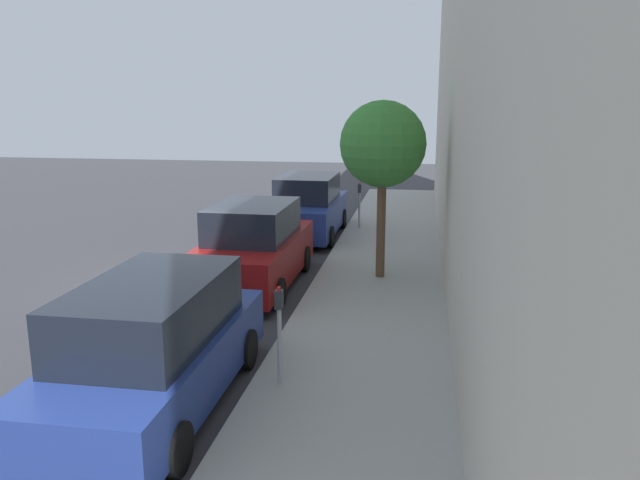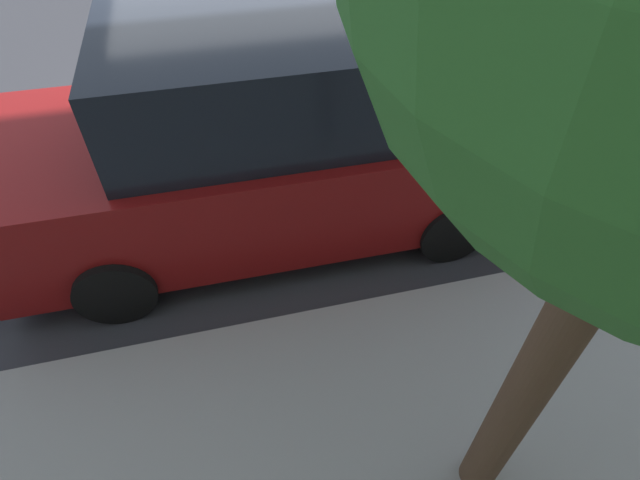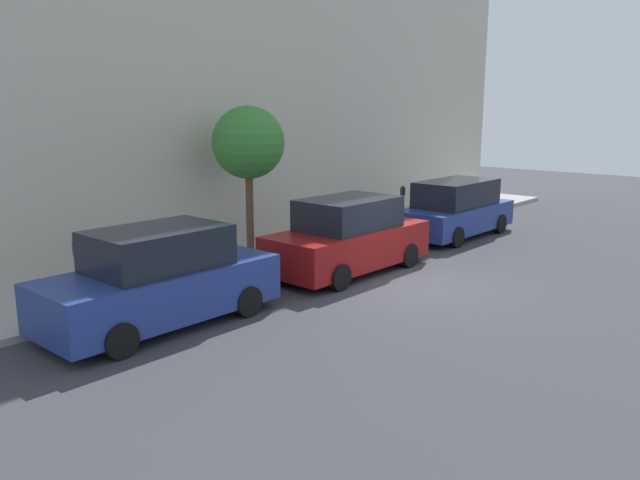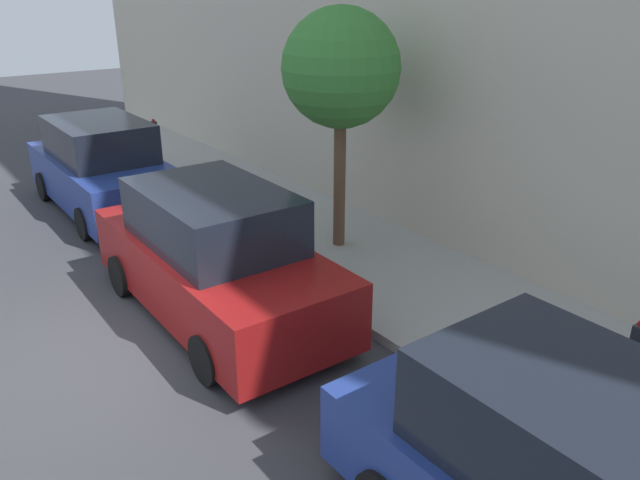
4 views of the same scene
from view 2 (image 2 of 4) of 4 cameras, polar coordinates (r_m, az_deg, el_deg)
ground_plane at (r=6.94m, az=-8.90°, el=14.16°), size 60.00×60.00×0.00m
parked_suv_second at (r=4.67m, az=-5.70°, el=11.29°), size 2.08×4.82×1.98m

